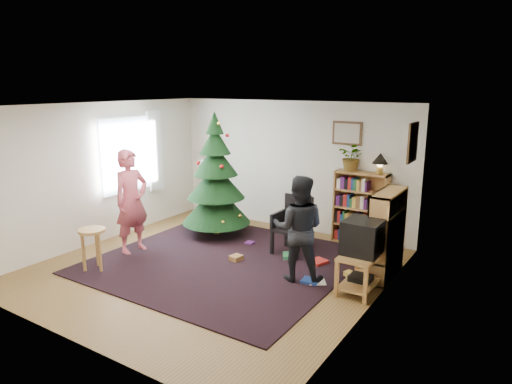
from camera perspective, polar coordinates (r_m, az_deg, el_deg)
The scene contains 23 objects.
floor at distance 7.26m, azimuth -5.44°, elevation -9.41°, with size 5.00×5.00×0.00m, color brown.
ceiling at distance 6.71m, azimuth -5.91°, elevation 10.70°, with size 5.00×5.00×0.00m, color white.
wall_back at distance 8.93m, azimuth 4.31°, elevation 3.30°, with size 5.00×0.02×2.50m, color silver.
wall_front at distance 5.23m, azimuth -22.91°, elevation -5.00°, with size 5.00×0.02×2.50m, color silver.
wall_left at distance 8.62m, azimuth -18.85°, elevation 2.26°, with size 0.02×5.00×2.50m, color silver.
wall_right at distance 5.72m, azimuth 14.46°, elevation -2.82°, with size 0.02×5.00×2.50m, color silver.
rug at distance 7.48m, azimuth -4.01°, elevation -8.61°, with size 3.80×3.60×0.02m, color black.
window_pane at distance 8.94m, azimuth -15.86°, elevation 4.46°, with size 0.04×1.20×1.40m, color silver.
curtain at distance 9.38m, azimuth -12.50°, elevation 5.05°, with size 0.06×0.35×1.60m, color white.
picture_back at distance 8.33m, azimuth 11.33°, elevation 7.22°, with size 0.55×0.03×0.42m.
picture_right at distance 7.25m, azimuth 19.01°, elevation 5.88°, with size 0.03×0.50×0.60m.
christmas_tree at distance 8.52m, azimuth -5.04°, elevation 0.89°, with size 1.29×1.29×2.33m.
bookshelf_back at distance 8.32m, azimuth 12.93°, elevation -1.89°, with size 0.95×0.30×1.30m.
bookshelf_right at distance 7.01m, azimuth 15.99°, elevation -4.95°, with size 0.30×0.95×1.30m.
tv_stand at distance 6.55m, azimuth 13.02°, elevation -9.27°, with size 0.46×0.83×0.55m.
crt_tv at distance 6.39m, azimuth 13.22°, elevation -5.44°, with size 0.49×0.53×0.46m.
armchair at distance 7.74m, azimuth 4.84°, elevation -3.82°, with size 0.55×0.55×0.97m.
stool at distance 7.39m, azimuth -19.77°, elevation -5.49°, with size 0.40×0.40×0.67m.
person_standing at distance 7.92m, azimuth -15.29°, elevation -1.17°, with size 0.64×0.42×1.76m, color #C14D58.
person_by_chair at distance 6.58m, azimuth 5.36°, elevation -4.60°, with size 0.76×0.59×1.56m, color black.
potted_plant at distance 8.20m, azimuth 11.93°, elevation 4.29°, with size 0.45×0.39×0.50m, color gray.
table_lamp at distance 8.04m, azimuth 15.26°, elevation 3.89°, with size 0.27×0.27×0.36m.
floor_clutter at distance 7.29m, azimuth 4.75°, elevation -8.97°, with size 2.23×1.09×0.08m.
Camera 1 is at (4.17, -5.25, 2.80)m, focal length 32.00 mm.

